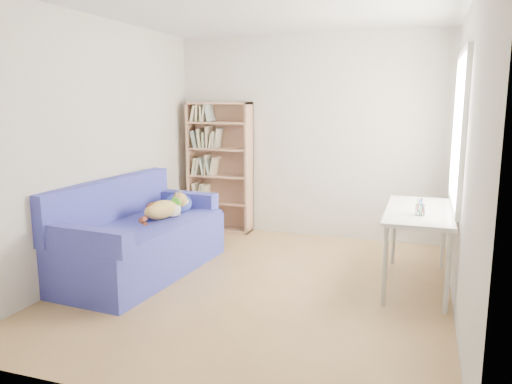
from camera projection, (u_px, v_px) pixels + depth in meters
ground at (259, 286)px, 4.81m from camera, size 4.00×4.00×0.00m
room_shell at (271, 115)px, 4.52m from camera, size 3.54×4.04×2.62m
sofa at (139, 238)px, 5.16m from camera, size 1.07×2.01×0.96m
bookshelf at (220, 172)px, 6.76m from camera, size 0.87×0.27×1.74m
desk at (419, 216)px, 4.72m from camera, size 0.61×1.33×0.75m
pen_cup at (420, 209)px, 4.47m from camera, size 0.09×0.09×0.16m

